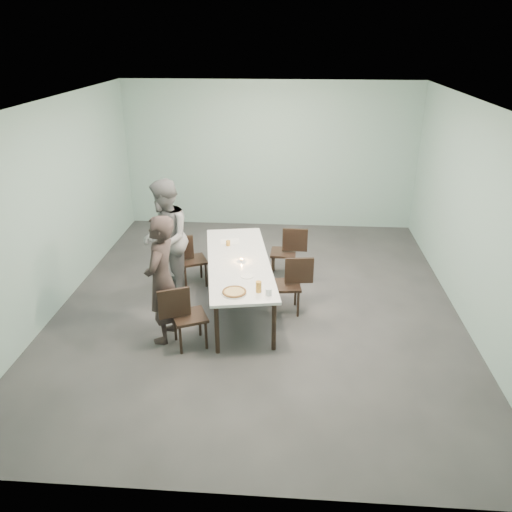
# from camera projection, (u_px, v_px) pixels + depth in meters

# --- Properties ---
(ground) EXTENTS (7.00, 7.00, 0.00)m
(ground) POSITION_uv_depth(u_px,v_px,m) (258.00, 304.00, 7.72)
(ground) COLOR #333335
(ground) RESTS_ON ground
(room_shell) EXTENTS (6.02, 7.02, 3.01)m
(room_shell) POSITION_uv_depth(u_px,v_px,m) (258.00, 176.00, 6.89)
(room_shell) COLOR #90B5AD
(room_shell) RESTS_ON ground
(table) EXTENTS (1.34, 2.72, 0.75)m
(table) POSITION_uv_depth(u_px,v_px,m) (239.00, 264.00, 7.40)
(table) COLOR white
(table) RESTS_ON ground
(chair_near_left) EXTENTS (0.65, 0.55, 0.87)m
(chair_near_left) POSITION_uv_depth(u_px,v_px,m) (183.00, 313.00, 6.49)
(chair_near_left) COLOR black
(chair_near_left) RESTS_ON ground
(chair_far_left) EXTENTS (0.65, 0.55, 0.87)m
(chair_far_left) POSITION_uv_depth(u_px,v_px,m) (188.00, 257.00, 8.11)
(chair_far_left) COLOR black
(chair_far_left) RESTS_ON ground
(chair_near_right) EXTENTS (0.63, 0.47, 0.87)m
(chair_near_right) POSITION_uv_depth(u_px,v_px,m) (291.00, 281.00, 7.32)
(chair_near_right) COLOR black
(chair_near_right) RESTS_ON ground
(chair_far_right) EXTENTS (0.62, 0.43, 0.87)m
(chair_far_right) POSITION_uv_depth(u_px,v_px,m) (288.00, 249.00, 8.40)
(chair_far_right) COLOR black
(chair_far_right) RESTS_ON ground
(diner_near) EXTENTS (0.49, 0.69, 1.77)m
(diner_near) POSITION_uv_depth(u_px,v_px,m) (162.00, 280.00, 6.52)
(diner_near) COLOR black
(diner_near) RESTS_ON ground
(diner_far) EXTENTS (0.90, 1.04, 1.85)m
(diner_far) POSITION_uv_depth(u_px,v_px,m) (166.00, 238.00, 7.72)
(diner_far) COLOR slate
(diner_far) RESTS_ON ground
(pizza) EXTENTS (0.34, 0.34, 0.04)m
(pizza) POSITION_uv_depth(u_px,v_px,m) (234.00, 292.00, 6.46)
(pizza) COLOR white
(pizza) RESTS_ON table
(side_plate) EXTENTS (0.18, 0.18, 0.01)m
(side_plate) POSITION_uv_depth(u_px,v_px,m) (247.00, 276.00, 6.90)
(side_plate) COLOR white
(side_plate) RESTS_ON table
(beer_glass) EXTENTS (0.08, 0.08, 0.15)m
(beer_glass) POSITION_uv_depth(u_px,v_px,m) (259.00, 287.00, 6.47)
(beer_glass) COLOR #C3832A
(beer_glass) RESTS_ON table
(water_tumbler) EXTENTS (0.08, 0.08, 0.09)m
(water_tumbler) POSITION_uv_depth(u_px,v_px,m) (268.00, 292.00, 6.40)
(water_tumbler) COLOR silver
(water_tumbler) RESTS_ON table
(tealight) EXTENTS (0.06, 0.06, 0.05)m
(tealight) POSITION_uv_depth(u_px,v_px,m) (242.00, 260.00, 7.34)
(tealight) COLOR silver
(tealight) RESTS_ON table
(amber_tumbler) EXTENTS (0.07, 0.07, 0.08)m
(amber_tumbler) POSITION_uv_depth(u_px,v_px,m) (228.00, 243.00, 7.89)
(amber_tumbler) COLOR #C3832A
(amber_tumbler) RESTS_ON table
(menu) EXTENTS (0.33, 0.27, 0.01)m
(menu) POSITION_uv_depth(u_px,v_px,m) (230.00, 241.00, 8.05)
(menu) COLOR silver
(menu) RESTS_ON table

